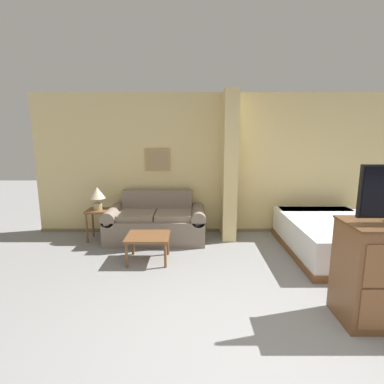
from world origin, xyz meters
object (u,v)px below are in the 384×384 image
at_px(couch, 156,222).
at_px(coffee_table, 148,238).
at_px(bed, 334,236).
at_px(table_lamp, 98,195).

distance_m(couch, coffee_table, 0.94).
distance_m(coffee_table, bed, 2.91).
xyz_separation_m(table_lamp, bed, (3.90, -0.59, -0.55)).
distance_m(table_lamp, bed, 3.98).
xyz_separation_m(couch, table_lamp, (-1.02, -0.03, 0.51)).
bearing_deg(table_lamp, bed, -8.61).
bearing_deg(bed, couch, 167.92).
bearing_deg(couch, bed, -12.08).
bearing_deg(coffee_table, table_lamp, 137.90).
bearing_deg(table_lamp, couch, 1.52).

